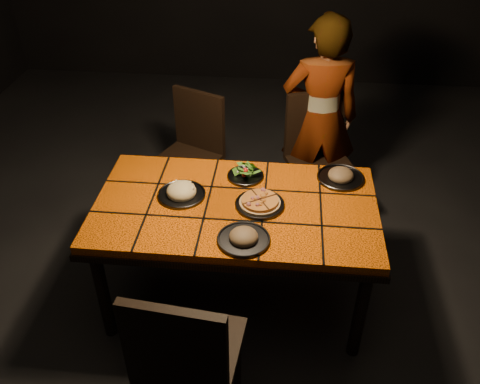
# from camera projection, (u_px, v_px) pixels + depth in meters

# --- Properties ---
(room_shell) EXTENTS (6.04, 7.04, 3.08)m
(room_shell) POSITION_uv_depth(u_px,v_px,m) (235.00, 79.00, 2.44)
(room_shell) COLOR black
(room_shell) RESTS_ON ground
(dining_table) EXTENTS (1.62, 0.92, 0.75)m
(dining_table) POSITION_uv_depth(u_px,v_px,m) (236.00, 215.00, 2.92)
(dining_table) COLOR #ED5F07
(dining_table) RESTS_ON ground
(chair_near) EXTENTS (0.49, 0.49, 0.99)m
(chair_near) POSITION_uv_depth(u_px,v_px,m) (185.00, 354.00, 2.27)
(chair_near) COLOR black
(chair_near) RESTS_ON ground
(chair_far_left) EXTENTS (0.56, 0.56, 0.94)m
(chair_far_left) POSITION_uv_depth(u_px,v_px,m) (193.00, 146.00, 3.80)
(chair_far_left) COLOR black
(chair_far_left) RESTS_ON ground
(chair_far_right) EXTENTS (0.56, 0.56, 0.98)m
(chair_far_right) POSITION_uv_depth(u_px,v_px,m) (318.00, 150.00, 3.71)
(chair_far_right) COLOR black
(chair_far_right) RESTS_ON ground
(diner) EXTENTS (0.59, 0.42, 1.53)m
(diner) POSITION_uv_depth(u_px,v_px,m) (320.00, 119.00, 3.67)
(diner) COLOR brown
(diner) RESTS_ON ground
(plate_pizza) EXTENTS (0.32, 0.32, 0.04)m
(plate_pizza) POSITION_uv_depth(u_px,v_px,m) (260.00, 203.00, 2.85)
(plate_pizza) COLOR #35353A
(plate_pizza) RESTS_ON dining_table
(plate_pasta) EXTENTS (0.28, 0.28, 0.09)m
(plate_pasta) POSITION_uv_depth(u_px,v_px,m) (181.00, 192.00, 2.92)
(plate_pasta) COLOR #35353A
(plate_pasta) RESTS_ON dining_table
(plate_salad) EXTENTS (0.22, 0.22, 0.07)m
(plate_salad) POSITION_uv_depth(u_px,v_px,m) (245.00, 174.00, 3.08)
(plate_salad) COLOR #35353A
(plate_salad) RESTS_ON dining_table
(plate_mushroom_a) EXTENTS (0.28, 0.28, 0.09)m
(plate_mushroom_a) POSITION_uv_depth(u_px,v_px,m) (244.00, 237.00, 2.61)
(plate_mushroom_a) COLOR #35353A
(plate_mushroom_a) RESTS_ON dining_table
(plate_mushroom_b) EXTENTS (0.29, 0.29, 0.09)m
(plate_mushroom_b) POSITION_uv_depth(u_px,v_px,m) (341.00, 175.00, 3.06)
(plate_mushroom_b) COLOR #35353A
(plate_mushroom_b) RESTS_ON dining_table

